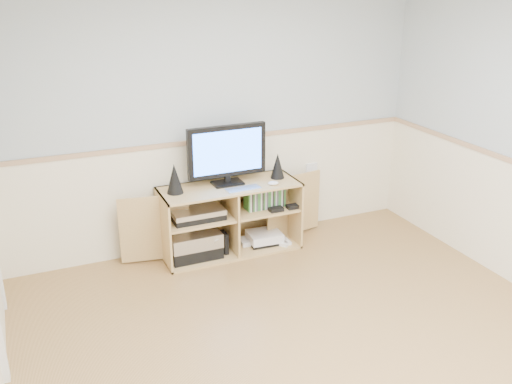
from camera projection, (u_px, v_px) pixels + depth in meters
The scene contains 11 objects.
room at pixel (329, 198), 3.34m from camera, with size 4.04×4.54×2.54m.
media_cabinet at pixel (228, 216), 5.32m from camera, with size 2.00×0.48×0.65m.
monitor at pixel (227, 153), 5.09m from camera, with size 0.73×0.18×0.55m.
speaker_left at pixel (175, 179), 4.94m from camera, with size 0.14×0.14×0.27m, color black.
speaker_right at pixel (278, 166), 5.31m from camera, with size 0.13×0.13×0.24m, color black.
keyboard at pixel (243, 189), 5.06m from camera, with size 0.31×0.12×0.01m, color silver.
mouse at pixel (273, 183), 5.17m from camera, with size 0.10×0.06×0.04m, color white.
av_components at pixel (195, 235), 5.18m from camera, with size 0.53×0.35×0.47m.
game_consoles at pixel (263, 238), 5.48m from camera, with size 0.45×0.30×0.11m.
game_cases at pixel (265, 198), 5.33m from camera, with size 0.38×0.14×0.19m, color #3F8C3F.
wall_outlet at pixel (311, 169), 5.75m from camera, with size 0.12×0.03×0.12m, color white.
Camera 1 is at (-1.69, -2.55, 2.45)m, focal length 40.00 mm.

